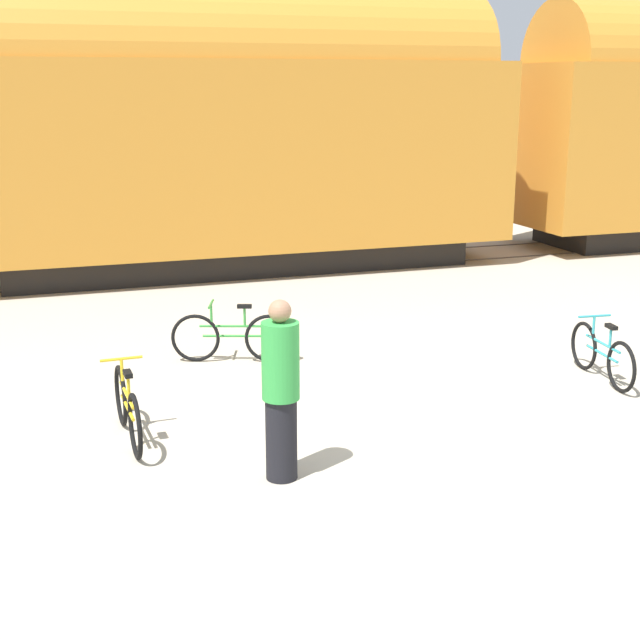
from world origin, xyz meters
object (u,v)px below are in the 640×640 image
(bicycle_green, at_px, (232,337))
(bicycle_teal, at_px, (602,354))
(person_in_green, at_px, (281,391))
(freight_train, at_px, (236,125))
(bicycle_yellow, at_px, (128,408))

(bicycle_green, xyz_separation_m, bicycle_teal, (4.40, -2.33, -0.01))
(bicycle_teal, relative_size, person_in_green, 0.89)
(freight_train, xyz_separation_m, bicycle_teal, (2.79, -8.60, -2.62))
(bicycle_green, height_order, bicycle_yellow, bicycle_yellow)
(bicycle_teal, distance_m, bicycle_yellow, 6.13)
(bicycle_teal, height_order, bicycle_yellow, bicycle_yellow)
(freight_train, relative_size, bicycle_green, 22.18)
(bicycle_yellow, bearing_deg, bicycle_green, 54.51)
(bicycle_yellow, distance_m, person_in_green, 2.03)
(freight_train, height_order, bicycle_green, freight_train)
(freight_train, distance_m, bicycle_green, 6.98)
(bicycle_green, relative_size, person_in_green, 0.90)
(bicycle_green, bearing_deg, bicycle_yellow, -125.49)
(bicycle_teal, bearing_deg, freight_train, 107.98)
(bicycle_teal, height_order, person_in_green, person_in_green)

